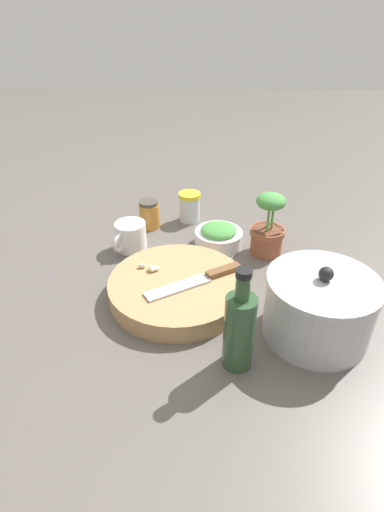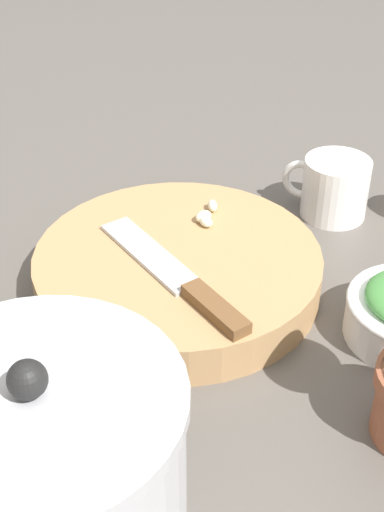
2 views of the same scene
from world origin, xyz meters
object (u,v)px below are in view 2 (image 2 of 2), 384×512
coffee_mug (334,188)px  chef_knife (180,279)px  cutting_board (178,270)px  garlic_cloves (207,215)px  stock_pot (42,459)px

coffee_mug → chef_knife: bearing=42.4°
cutting_board → garlic_cloves: garlic_cloves is taller
coffee_mug → stock_pot: stock_pot is taller
stock_pot → coffee_mug: bearing=-127.4°
garlic_cloves → coffee_mug: 0.18m
chef_knife → stock_pot: 0.26m
stock_pot → chef_knife: bearing=-116.4°
cutting_board → chef_knife: 0.06m
chef_knife → cutting_board: bearing=58.1°
chef_knife → garlic_cloves: 0.12m
cutting_board → garlic_cloves: size_ratio=5.80×
cutting_board → chef_knife: bearing=88.4°
stock_pot → garlic_cloves: bearing=-113.9°
chef_knife → garlic_cloves: size_ratio=4.05×
garlic_cloves → stock_pot: (0.15, 0.35, 0.02)m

